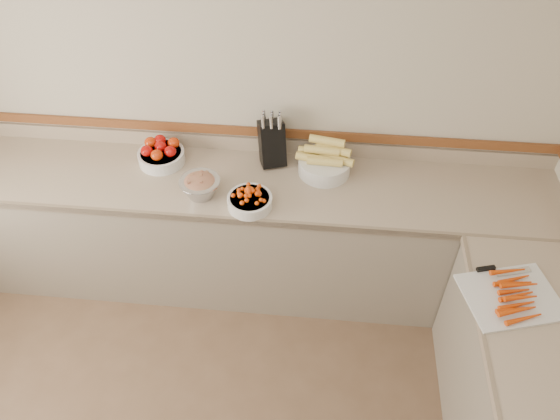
# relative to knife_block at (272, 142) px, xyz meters

# --- Properties ---
(back_wall) EXTENTS (4.00, 0.00, 4.00)m
(back_wall) POSITION_rel_knife_block_xyz_m (-0.25, 0.11, 0.25)
(back_wall) COLOR #C0B59E
(back_wall) RESTS_ON ground_plane
(counter_back) EXTENTS (4.00, 0.65, 1.08)m
(counter_back) POSITION_rel_knife_block_xyz_m (-0.25, -0.21, -0.59)
(counter_back) COLOR tan
(counter_back) RESTS_ON ground_plane
(knife_block) EXTENTS (0.20, 0.22, 0.37)m
(knife_block) POSITION_rel_knife_block_xyz_m (0.00, 0.00, 0.00)
(knife_block) COLOR black
(knife_block) RESTS_ON counter_back
(tomato_bowl) EXTENTS (0.29, 0.29, 0.14)m
(tomato_bowl) POSITION_rel_knife_block_xyz_m (-0.69, -0.07, -0.09)
(tomato_bowl) COLOR silver
(tomato_bowl) RESTS_ON counter_back
(cherry_tomato_bowl) EXTENTS (0.26, 0.26, 0.14)m
(cherry_tomato_bowl) POSITION_rel_knife_block_xyz_m (-0.08, -0.42, -0.10)
(cherry_tomato_bowl) COLOR silver
(cherry_tomato_bowl) RESTS_ON counter_back
(corn_bowl) EXTENTS (0.36, 0.32, 0.24)m
(corn_bowl) POSITION_rel_knife_block_xyz_m (0.33, -0.07, -0.07)
(corn_bowl) COLOR silver
(corn_bowl) RESTS_ON counter_back
(rhubarb_bowl) EXTENTS (0.24, 0.24, 0.14)m
(rhubarb_bowl) POSITION_rel_knife_block_xyz_m (-0.38, -0.35, -0.08)
(rhubarb_bowl) COLOR #B2B2BA
(rhubarb_bowl) RESTS_ON counter_back
(cutting_board) EXTENTS (0.53, 0.46, 0.06)m
(cutting_board) POSITION_rel_knife_block_xyz_m (1.28, -0.94, -0.13)
(cutting_board) COLOR silver
(cutting_board) RESTS_ON counter_right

